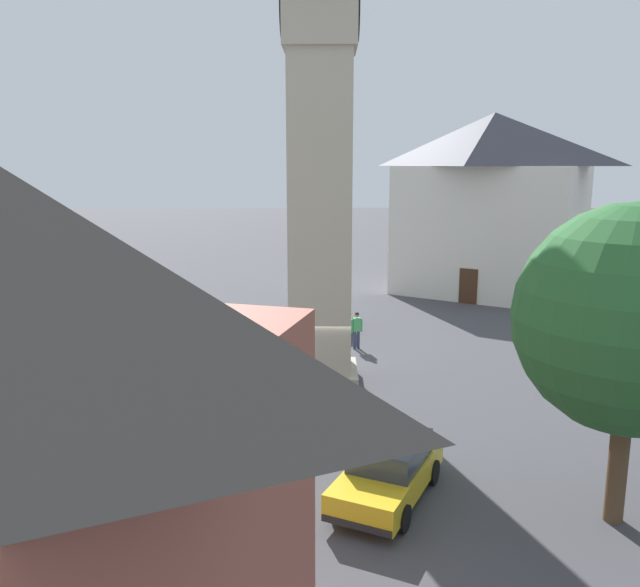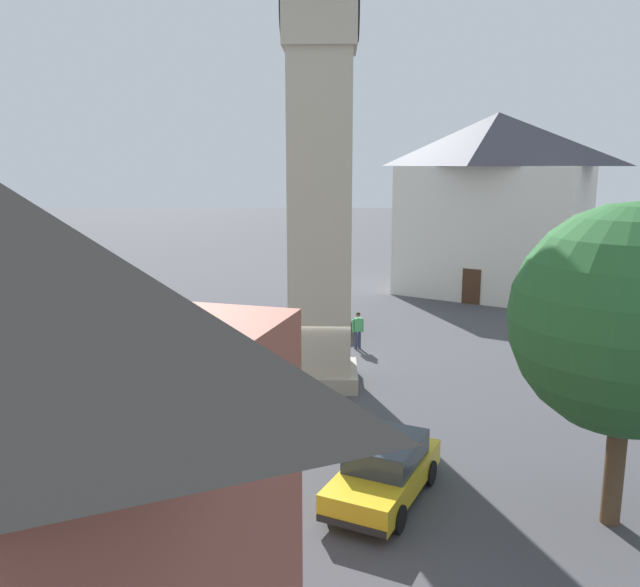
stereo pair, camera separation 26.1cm
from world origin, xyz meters
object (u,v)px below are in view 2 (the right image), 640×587
at_px(clock_tower, 320,42).
at_px(car_silver_kerb, 183,459).
at_px(car_blue_kerb, 329,315).
at_px(pedestrian, 358,327).
at_px(tree, 629,321).
at_px(car_red_corner, 385,470).
at_px(car_white_side, 160,330).
at_px(building_shop_left, 494,204).

height_order(clock_tower, car_silver_kerb, clock_tower).
distance_m(car_blue_kerb, car_silver_kerb, 16.58).
distance_m(pedestrian, tree, 15.62).
bearing_deg(car_blue_kerb, tree, 20.84).
height_order(car_red_corner, pedestrian, pedestrian).
xyz_separation_m(car_blue_kerb, car_white_side, (3.30, -7.62, 0.00)).
xyz_separation_m(car_red_corner, building_shop_left, (-25.91, 8.64, 4.97)).
relative_size(car_blue_kerb, car_red_corner, 0.95).
bearing_deg(car_blue_kerb, building_shop_left, 132.26).
distance_m(car_red_corner, pedestrian, 13.21).
bearing_deg(clock_tower, car_blue_kerb, 178.18).
relative_size(car_white_side, building_shop_left, 0.32).
bearing_deg(building_shop_left, car_blue_kerb, -47.74).
relative_size(car_red_corner, building_shop_left, 0.33).
distance_m(clock_tower, car_white_side, 14.47).
relative_size(pedestrian, tree, 0.23).
relative_size(car_red_corner, tree, 0.60).
distance_m(car_red_corner, car_white_side, 16.20).
bearing_deg(building_shop_left, car_white_side, -54.81).
relative_size(clock_tower, building_shop_left, 1.56).
height_order(car_blue_kerb, car_red_corner, same).
relative_size(clock_tower, car_red_corner, 4.70).
bearing_deg(pedestrian, clock_tower, -18.73).
bearing_deg(tree, car_white_side, -134.98).
xyz_separation_m(car_silver_kerb, pedestrian, (-12.74, 4.87, 0.25)).
height_order(clock_tower, building_shop_left, clock_tower).
xyz_separation_m(clock_tower, car_blue_kerb, (-8.11, 0.26, -11.49)).
height_order(car_white_side, building_shop_left, building_shop_left).
bearing_deg(tree, building_shop_left, 172.62).
bearing_deg(car_silver_kerb, tree, 82.14).
bearing_deg(pedestrian, building_shop_left, 145.11).
bearing_deg(building_shop_left, car_red_corner, -18.44).
distance_m(car_blue_kerb, car_white_side, 8.30).
xyz_separation_m(car_blue_kerb, building_shop_left, (-9.26, 10.18, 4.97)).
relative_size(car_blue_kerb, car_silver_kerb, 1.00).
bearing_deg(pedestrian, car_white_side, -91.00).
relative_size(tree, building_shop_left, 0.55).
distance_m(car_white_side, pedestrian, 8.95).
xyz_separation_m(car_silver_kerb, building_shop_left, (-25.45, 13.74, 4.97)).
xyz_separation_m(clock_tower, building_shop_left, (-17.36, 10.44, -6.52)).
height_order(car_red_corner, car_white_side, same).
bearing_deg(car_white_side, car_blue_kerb, 113.41).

